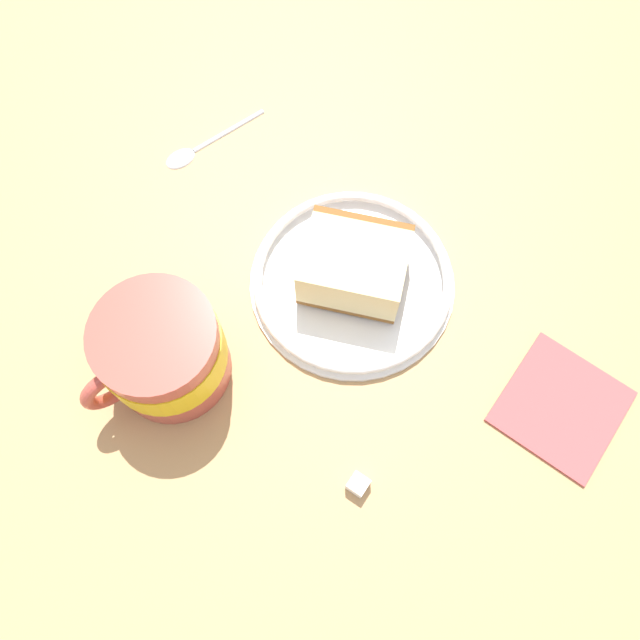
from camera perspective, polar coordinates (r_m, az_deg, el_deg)
The scene contains 7 objects.
ground_plane at distance 56.54cm, azimuth -0.05°, elevation -1.18°, with size 134.03×134.03×2.64cm, color tan.
small_plate at distance 56.29cm, azimuth 2.88°, elevation 3.54°, with size 17.93×17.93×1.59cm.
cake_slice at distance 54.29cm, azimuth 3.05°, elevation 4.84°, with size 10.89×11.06×4.72cm.
tea_mug at distance 51.28cm, azimuth -13.78°, elevation -2.72°, with size 9.68×11.98×8.54cm.
teaspoon at distance 64.96cm, azimuth -11.02°, elevation 14.63°, with size 2.96×11.07×0.80cm.
folded_napkin at distance 56.48cm, azimuth 20.56°, elevation -7.12°, with size 9.02×9.34×0.60cm, color #B24C4C.
sugar_cube at distance 51.44cm, azimuth 3.39°, elevation -14.28°, with size 1.44×1.44×1.44cm, color white.
Camera 1 is at (17.61, -8.93, 51.66)cm, focal length 36.28 mm.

